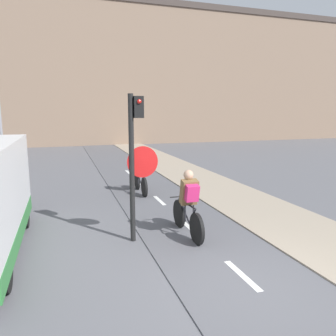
# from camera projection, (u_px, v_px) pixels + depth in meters

# --- Properties ---
(ground_plane) EXTENTS (120.00, 120.00, 0.00)m
(ground_plane) POSITION_uv_depth(u_px,v_px,m) (259.00, 291.00, 5.12)
(ground_plane) COLOR #5B5B60
(bike_lane) EXTENTS (2.50, 60.00, 0.02)m
(bike_lane) POSITION_uv_depth(u_px,v_px,m) (259.00, 291.00, 5.12)
(bike_lane) COLOR #56565B
(bike_lane) RESTS_ON ground_plane
(building_row_background) EXTENTS (60.00, 5.20, 11.86)m
(building_row_background) POSITION_uv_depth(u_px,v_px,m) (93.00, 74.00, 28.32)
(building_row_background) COLOR #89705B
(building_row_background) RESTS_ON ground_plane
(traffic_light_pole) EXTENTS (0.67, 0.25, 3.14)m
(traffic_light_pole) POSITION_uv_depth(u_px,v_px,m) (135.00, 152.00, 6.83)
(traffic_light_pole) COLOR black
(traffic_light_pole) RESTS_ON ground_plane
(cyclist_near) EXTENTS (0.46, 1.79, 1.52)m
(cyclist_near) POSITION_uv_depth(u_px,v_px,m) (188.00, 205.00, 7.28)
(cyclist_near) COLOR black
(cyclist_near) RESTS_ON ground_plane
(cyclist_far) EXTENTS (0.46, 1.74, 1.48)m
(cyclist_far) POSITION_uv_depth(u_px,v_px,m) (141.00, 174.00, 11.14)
(cyclist_far) COLOR black
(cyclist_far) RESTS_ON ground_plane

